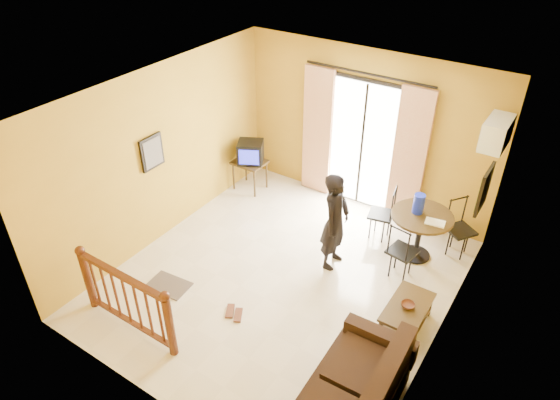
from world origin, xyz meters
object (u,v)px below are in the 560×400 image
Objects in this scene: coffee_table at (407,313)px; standing_person at (335,222)px; television at (250,152)px; dining_table at (421,224)px.

standing_person is (-1.42, 0.62, 0.52)m from coffee_table.
television is at bearing 155.81° from coffee_table.
television is at bearing 176.97° from dining_table.
dining_table reaches higher than coffee_table.
television is 0.63× the size of dining_table.
television is 4.11m from coffee_table.
coffee_table is at bearing -51.93° from television.
coffee_table is (0.41, -1.50, -0.36)m from dining_table.
standing_person is at bearing -138.94° from dining_table.
dining_table is at bearing -30.76° from television.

